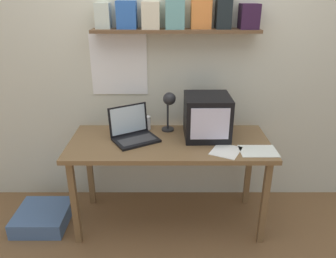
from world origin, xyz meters
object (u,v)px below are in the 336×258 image
juice_glass (145,124)px  open_notebook (257,151)px  desk_lamp (168,104)px  corner_desk (168,149)px  laptop (131,131)px  crt_monitor (206,117)px  loose_paper_near_laptop (224,151)px  floor_cushion (41,217)px

juice_glass → open_notebook: juice_glass is taller
open_notebook → juice_glass: bearing=153.5°
desk_lamp → juice_glass: 0.28m
corner_desk → open_notebook: size_ratio=5.78×
open_notebook → laptop: bearing=166.6°
corner_desk → crt_monitor: (0.29, 0.09, 0.24)m
desk_lamp → loose_paper_near_laptop: desk_lamp is taller
corner_desk → crt_monitor: 0.38m
desk_lamp → crt_monitor: bearing=-26.8°
crt_monitor → open_notebook: size_ratio=1.34×
corner_desk → loose_paper_near_laptop: 0.44m
laptop → open_notebook: size_ratio=1.54×
crt_monitor → loose_paper_near_laptop: 0.33m
laptop → loose_paper_near_laptop: 0.72m
laptop → open_notebook: 0.95m
floor_cushion → desk_lamp: bearing=11.4°
juice_glass → laptop: bearing=-116.2°
laptop → juice_glass: size_ratio=3.70×
loose_paper_near_laptop → desk_lamp: bearing=140.4°
crt_monitor → corner_desk: bearing=-164.0°
loose_paper_near_laptop → floor_cushion: loose_paper_near_laptop is taller
corner_desk → floor_cushion: corner_desk is taller
corner_desk → floor_cushion: 1.22m
loose_paper_near_laptop → corner_desk: bearing=157.2°
juice_glass → loose_paper_near_laptop: bearing=-34.5°
crt_monitor → open_notebook: crt_monitor is taller
laptop → desk_lamp: size_ratio=1.20×
laptop → juice_glass: laptop is taller
desk_lamp → loose_paper_near_laptop: 0.58m
juice_glass → open_notebook: 0.92m
corner_desk → juice_glass: size_ratio=13.85×
crt_monitor → loose_paper_near_laptop: (0.11, -0.26, -0.16)m
crt_monitor → juice_glass: bearing=161.8°
corner_desk → desk_lamp: bearing=91.0°
corner_desk → laptop: bearing=170.8°
corner_desk → open_notebook: open_notebook is taller
floor_cushion → juice_glass: bearing=18.1°
corner_desk → juice_glass: bearing=128.5°
floor_cushion → crt_monitor: bearing=5.7°
corner_desk → loose_paper_near_laptop: (0.40, -0.17, 0.07)m
laptop → loose_paper_near_laptop: laptop is taller
corner_desk → desk_lamp: (-0.00, 0.17, 0.32)m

